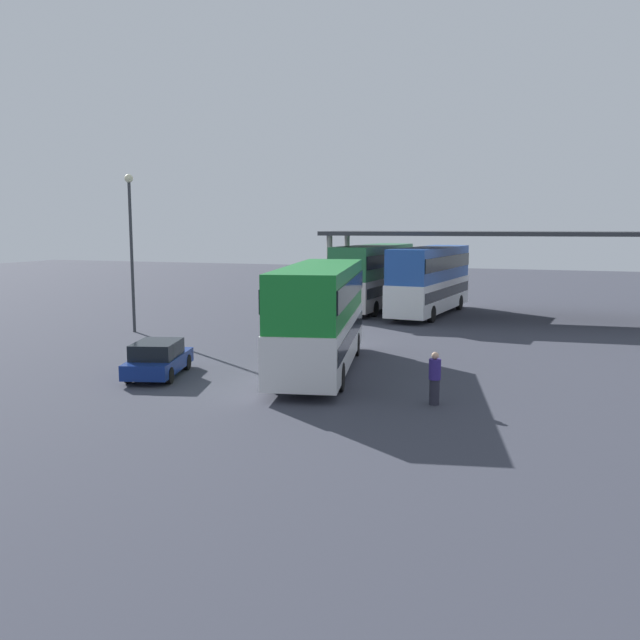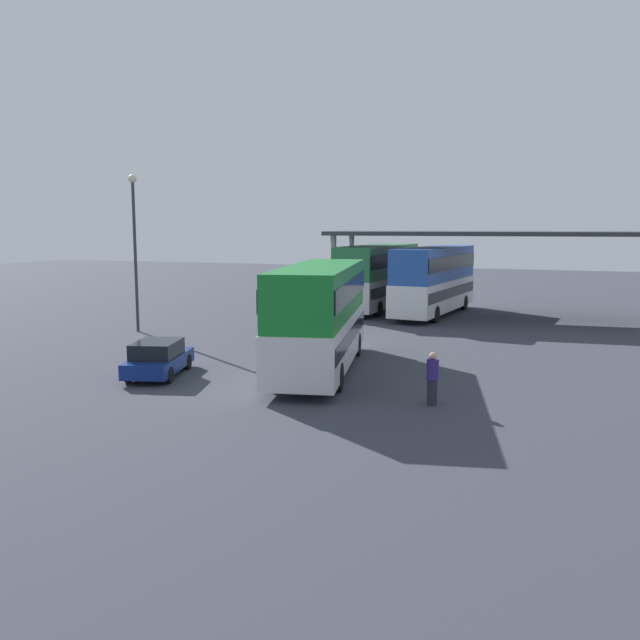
% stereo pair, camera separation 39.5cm
% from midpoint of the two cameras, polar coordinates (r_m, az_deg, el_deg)
% --- Properties ---
extents(ground_plane, '(140.00, 140.00, 0.00)m').
position_cam_midpoint_polar(ground_plane, '(23.74, -3.47, -5.76)').
color(ground_plane, '#353843').
extents(double_decker_main, '(4.51, 10.69, 4.11)m').
position_cam_midpoint_polar(double_decker_main, '(26.16, -0.43, 0.56)').
color(double_decker_main, silver).
rests_on(double_decker_main, ground_plane).
extents(parked_hatchback, '(2.63, 4.20, 1.35)m').
position_cam_midpoint_polar(parked_hatchback, '(26.15, -13.91, -3.20)').
color(parked_hatchback, navy).
rests_on(parked_hatchback, ground_plane).
extents(double_decker_near_canopy, '(3.23, 10.73, 4.33)m').
position_cam_midpoint_polar(double_decker_near_canopy, '(45.52, 4.32, 3.84)').
color(double_decker_near_canopy, silver).
rests_on(double_decker_near_canopy, ground_plane).
extents(double_decker_mid_row, '(3.54, 10.91, 4.28)m').
position_cam_midpoint_polar(double_decker_mid_row, '(43.34, 9.02, 3.53)').
color(double_decker_mid_row, white).
rests_on(double_decker_mid_row, ground_plane).
extents(depot_canopy, '(23.38, 7.51, 5.28)m').
position_cam_midpoint_polar(depot_canopy, '(42.82, 15.75, 6.78)').
color(depot_canopy, '#33353A').
rests_on(depot_canopy, ground_plane).
extents(lamppost_tall, '(0.44, 0.44, 8.27)m').
position_cam_midpoint_polar(lamppost_tall, '(37.05, -15.96, 6.95)').
color(lamppost_tall, '#33353A').
rests_on(lamppost_tall, ground_plane).
extents(pedestrian_waiting, '(0.38, 0.38, 1.70)m').
position_cam_midpoint_polar(pedestrian_waiting, '(21.65, 9.13, -4.90)').
color(pedestrian_waiting, '#262633').
rests_on(pedestrian_waiting, ground_plane).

